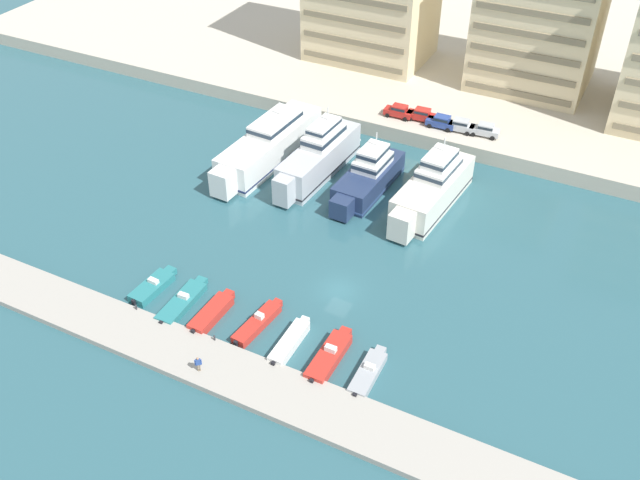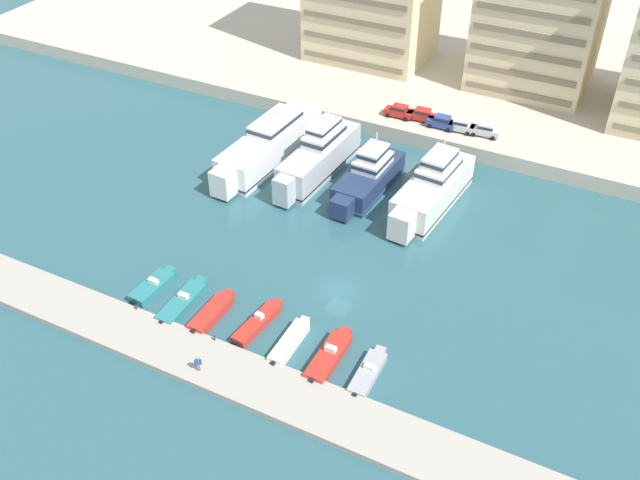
% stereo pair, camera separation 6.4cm
% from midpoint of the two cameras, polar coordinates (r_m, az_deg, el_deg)
% --- Properties ---
extents(ground_plane, '(400.00, 400.00, 0.00)m').
position_cam_midpoint_polar(ground_plane, '(77.03, 1.50, -4.05)').
color(ground_plane, '#2D5B66').
extents(quay_promenade, '(180.00, 70.00, 2.16)m').
position_cam_midpoint_polar(quay_promenade, '(131.43, 14.73, 14.20)').
color(quay_promenade, beige).
rests_on(quay_promenade, ground).
extents(pier_dock, '(120.00, 5.78, 0.65)m').
position_cam_midpoint_polar(pier_dock, '(67.38, -4.31, -11.68)').
color(pier_dock, '#A8A399').
rests_on(pier_dock, ground).
extents(yacht_white_far_left, '(6.07, 22.72, 7.34)m').
position_cam_midpoint_polar(yacht_white_far_left, '(97.65, -4.13, 7.62)').
color(yacht_white_far_left, white).
rests_on(yacht_white_far_left, ground).
extents(yacht_silver_left, '(4.97, 18.60, 8.75)m').
position_cam_midpoint_polar(yacht_silver_left, '(94.20, -0.13, 6.72)').
color(yacht_silver_left, silver).
rests_on(yacht_silver_left, ground).
extents(yacht_navy_mid_left, '(5.10, 15.74, 7.40)m').
position_cam_midpoint_polar(yacht_navy_mid_left, '(91.49, 3.86, 5.10)').
color(yacht_navy_mid_left, navy).
rests_on(yacht_navy_mid_left, ground).
extents(yacht_ivory_center_left, '(6.12, 18.28, 8.55)m').
position_cam_midpoint_polar(yacht_ivory_center_left, '(89.10, 8.95, 4.09)').
color(yacht_ivory_center_left, silver).
rests_on(yacht_ivory_center_left, ground).
extents(motorboat_teal_far_left, '(2.40, 6.56, 1.32)m').
position_cam_midpoint_polar(motorboat_teal_far_left, '(78.88, -13.24, -3.62)').
color(motorboat_teal_far_left, teal).
rests_on(motorboat_teal_far_left, ground).
extents(motorboat_teal_left, '(2.23, 7.94, 1.27)m').
position_cam_midpoint_polar(motorboat_teal_left, '(76.45, -10.97, -4.86)').
color(motorboat_teal_left, teal).
rests_on(motorboat_teal_left, ground).
extents(motorboat_red_mid_left, '(1.96, 6.91, 1.09)m').
position_cam_midpoint_polar(motorboat_red_mid_left, '(74.48, -8.66, -5.80)').
color(motorboat_red_mid_left, red).
rests_on(motorboat_red_mid_left, ground).
extents(motorboat_red_center_left, '(2.25, 7.51, 1.47)m').
position_cam_midpoint_polar(motorboat_red_center_left, '(73.00, -5.03, -6.61)').
color(motorboat_red_center_left, red).
rests_on(motorboat_red_center_left, ground).
extents(motorboat_white_center, '(1.61, 7.04, 1.09)m').
position_cam_midpoint_polar(motorboat_white_center, '(70.80, -2.46, -8.17)').
color(motorboat_white_center, white).
rests_on(motorboat_white_center, ground).
extents(motorboat_red_center_right, '(2.08, 7.78, 1.62)m').
position_cam_midpoint_polar(motorboat_red_center_right, '(69.46, 0.73, -9.28)').
color(motorboat_red_center_right, red).
rests_on(motorboat_red_center_right, ground).
extents(motorboat_grey_mid_right, '(1.94, 6.82, 1.28)m').
position_cam_midpoint_polar(motorboat_grey_mid_right, '(68.36, 3.86, -10.54)').
color(motorboat_grey_mid_right, '#9EA3A8').
rests_on(motorboat_grey_mid_right, ground).
extents(car_red_far_left, '(4.14, 1.99, 1.80)m').
position_cam_midpoint_polar(car_red_far_left, '(104.78, 6.31, 10.24)').
color(car_red_far_left, red).
rests_on(car_red_far_left, quay_promenade).
extents(car_red_left, '(4.14, 2.01, 1.80)m').
position_cam_midpoint_polar(car_red_left, '(104.25, 8.11, 9.93)').
color(car_red_left, red).
rests_on(car_red_left, quay_promenade).
extents(car_blue_mid_left, '(4.11, 1.94, 1.80)m').
position_cam_midpoint_polar(car_blue_mid_left, '(102.79, 9.67, 9.34)').
color(car_blue_mid_left, '#28428E').
rests_on(car_blue_mid_left, quay_promenade).
extents(car_silver_center_left, '(4.21, 2.15, 1.80)m').
position_cam_midpoint_polar(car_silver_center_left, '(102.36, 11.13, 9.02)').
color(car_silver_center_left, '#B7BCC1').
rests_on(car_silver_center_left, quay_promenade).
extents(car_silver_center, '(4.21, 2.15, 1.80)m').
position_cam_midpoint_polar(car_silver_center, '(101.95, 13.05, 8.62)').
color(car_silver_center, '#B7BCC1').
rests_on(car_silver_center, quay_promenade).
extents(apartment_block_left, '(17.50, 15.77, 23.68)m').
position_cam_midpoint_polar(apartment_block_left, '(115.19, 17.28, 16.85)').
color(apartment_block_left, beige).
rests_on(apartment_block_left, quay_promenade).
extents(pedestrian_near_edge, '(0.56, 0.48, 1.76)m').
position_cam_midpoint_polar(pedestrian_near_edge, '(68.28, -9.75, -9.68)').
color(pedestrian_near_edge, '#7A6B56').
rests_on(pedestrian_near_edge, pier_dock).
extents(bollard_west, '(0.20, 0.20, 0.61)m').
position_cam_midpoint_polar(bollard_west, '(76.09, -14.52, -5.20)').
color(bollard_west, '#2D2D33').
rests_on(bollard_west, pier_dock).
extents(bollard_west_mid, '(0.20, 0.20, 0.61)m').
position_cam_midpoint_polar(bollard_west_mid, '(71.33, -8.47, -7.73)').
color(bollard_west_mid, '#2D2D33').
rests_on(bollard_west_mid, pier_dock).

